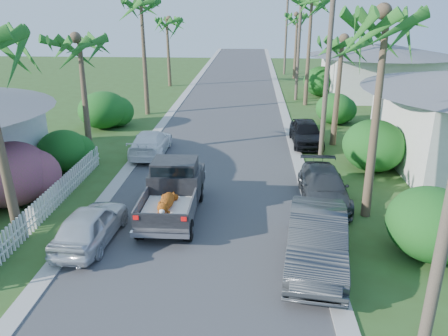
# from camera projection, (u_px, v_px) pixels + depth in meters

# --- Properties ---
(ground) EXTENTS (120.00, 120.00, 0.00)m
(ground) POSITION_uv_depth(u_px,v_px,m) (182.00, 304.00, 11.93)
(ground) COLOR #304B1C
(ground) RESTS_ON ground
(road) EXTENTS (8.00, 100.00, 0.02)m
(road) POSITION_uv_depth(u_px,v_px,m) (229.00, 106.00, 35.30)
(road) COLOR #38383A
(road) RESTS_ON ground
(curb_left) EXTENTS (0.60, 100.00, 0.06)m
(curb_left) POSITION_uv_depth(u_px,v_px,m) (177.00, 105.00, 35.55)
(curb_left) COLOR #A5A39E
(curb_left) RESTS_ON ground
(curb_right) EXTENTS (0.60, 100.00, 0.06)m
(curb_right) POSITION_uv_depth(u_px,v_px,m) (283.00, 107.00, 35.04)
(curb_right) COLOR #A5A39E
(curb_right) RESTS_ON ground
(pickup_truck) EXTENTS (1.98, 5.12, 2.06)m
(pickup_truck) POSITION_uv_depth(u_px,v_px,m) (174.00, 188.00, 16.98)
(pickup_truck) COLOR black
(pickup_truck) RESTS_ON ground
(parked_car_rn) EXTENTS (2.43, 5.22, 1.66)m
(parked_car_rn) POSITION_uv_depth(u_px,v_px,m) (317.00, 240.00, 13.54)
(parked_car_rn) COLOR #313437
(parked_car_rn) RESTS_ON ground
(parked_car_rm) EXTENTS (1.89, 4.55, 1.32)m
(parked_car_rm) POSITION_uv_depth(u_px,v_px,m) (324.00, 187.00, 17.96)
(parked_car_rm) COLOR #333639
(parked_car_rm) RESTS_ON ground
(parked_car_rf) EXTENTS (1.79, 4.24, 1.43)m
(parked_car_rf) POSITION_uv_depth(u_px,v_px,m) (306.00, 133.00, 25.41)
(parked_car_rf) COLOR black
(parked_car_rf) RESTS_ON ground
(parked_car_ln) EXTENTS (1.81, 3.98, 1.32)m
(parked_car_ln) POSITION_uv_depth(u_px,v_px,m) (91.00, 225.00, 14.84)
(parked_car_ln) COLOR silver
(parked_car_ln) RESTS_ON ground
(parked_car_lf) EXTENTS (1.92, 4.52, 1.30)m
(parked_car_lf) POSITION_uv_depth(u_px,v_px,m) (151.00, 143.00, 23.77)
(parked_car_lf) COLOR white
(parked_car_lf) RESTS_ON ground
(palm_l_b) EXTENTS (4.40, 4.40, 7.40)m
(palm_l_b) POSITION_uv_depth(u_px,v_px,m) (78.00, 39.00, 21.40)
(palm_l_b) COLOR brown
(palm_l_b) RESTS_ON ground
(palm_l_c) EXTENTS (4.40, 4.40, 9.20)m
(palm_l_c) POSITION_uv_depth(u_px,v_px,m) (141.00, 2.00, 30.09)
(palm_l_c) COLOR brown
(palm_l_c) RESTS_ON ground
(palm_l_d) EXTENTS (4.40, 4.40, 7.70)m
(palm_l_d) POSITION_uv_depth(u_px,v_px,m) (167.00, 19.00, 41.85)
(palm_l_d) COLOR brown
(palm_l_d) RESTS_ON ground
(palm_r_a) EXTENTS (4.40, 4.40, 8.70)m
(palm_r_a) POSITION_uv_depth(u_px,v_px,m) (389.00, 13.00, 14.57)
(palm_r_a) COLOR brown
(palm_r_a) RESTS_ON ground
(palm_r_b) EXTENTS (4.40, 4.40, 7.20)m
(palm_r_b) POSITION_uv_depth(u_px,v_px,m) (342.00, 39.00, 23.48)
(palm_r_b) COLOR brown
(palm_r_b) RESTS_ON ground
(palm_r_d) EXTENTS (4.40, 4.40, 8.00)m
(palm_r_d) POSITION_uv_depth(u_px,v_px,m) (298.00, 15.00, 46.59)
(palm_r_d) COLOR brown
(palm_r_d) RESTS_ON ground
(shrub_l_b) EXTENTS (3.00, 3.30, 2.60)m
(shrub_l_b) POSITION_uv_depth(u_px,v_px,m) (12.00, 174.00, 17.55)
(shrub_l_b) COLOR #C11B70
(shrub_l_b) RESTS_ON ground
(shrub_l_c) EXTENTS (2.40, 2.64, 2.00)m
(shrub_l_c) POSITION_uv_depth(u_px,v_px,m) (63.00, 151.00, 21.37)
(shrub_l_c) COLOR #144716
(shrub_l_c) RESTS_ON ground
(shrub_l_d) EXTENTS (3.20, 3.52, 2.40)m
(shrub_l_d) POSITION_uv_depth(u_px,v_px,m) (103.00, 110.00, 28.81)
(shrub_l_d) COLOR #144716
(shrub_l_d) RESTS_ON ground
(shrub_r_a) EXTENTS (2.80, 3.08, 2.30)m
(shrub_r_a) POSITION_uv_depth(u_px,v_px,m) (432.00, 224.00, 13.88)
(shrub_r_a) COLOR #144716
(shrub_r_a) RESTS_ON ground
(shrub_r_b) EXTENTS (3.00, 3.30, 2.50)m
(shrub_r_b) POSITION_uv_depth(u_px,v_px,m) (374.00, 145.00, 21.31)
(shrub_r_b) COLOR #144716
(shrub_r_b) RESTS_ON ground
(shrub_r_c) EXTENTS (2.60, 2.86, 2.10)m
(shrub_r_c) POSITION_uv_depth(u_px,v_px,m) (335.00, 109.00, 29.82)
(shrub_r_c) COLOR #144716
(shrub_r_c) RESTS_ON ground
(shrub_r_d) EXTENTS (3.20, 3.52, 2.60)m
(shrub_r_d) POSITION_uv_depth(u_px,v_px,m) (321.00, 81.00, 39.05)
(shrub_r_d) COLOR #144716
(shrub_r_d) RESTS_ON ground
(picket_fence) EXTENTS (0.10, 11.00, 1.00)m
(picket_fence) POSITION_uv_depth(u_px,v_px,m) (53.00, 199.00, 17.25)
(picket_fence) COLOR white
(picket_fence) RESTS_ON ground
(house_right_far) EXTENTS (9.00, 8.00, 4.60)m
(house_right_far) POSITION_uv_depth(u_px,v_px,m) (379.00, 73.00, 38.47)
(house_right_far) COLOR silver
(house_right_far) RESTS_ON ground
(utility_pole_b) EXTENTS (1.60, 0.26, 9.00)m
(utility_pole_b) POSITION_uv_depth(u_px,v_px,m) (327.00, 70.00, 22.14)
(utility_pole_b) COLOR brown
(utility_pole_b) RESTS_ON ground
(utility_pole_c) EXTENTS (1.60, 0.26, 9.00)m
(utility_pole_c) POSITION_uv_depth(u_px,v_px,m) (299.00, 45.00, 36.17)
(utility_pole_c) COLOR brown
(utility_pole_c) RESTS_ON ground
(utility_pole_d) EXTENTS (1.60, 0.26, 9.00)m
(utility_pole_d) POSITION_uv_depth(u_px,v_px,m) (286.00, 34.00, 50.19)
(utility_pole_d) COLOR brown
(utility_pole_d) RESTS_ON ground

